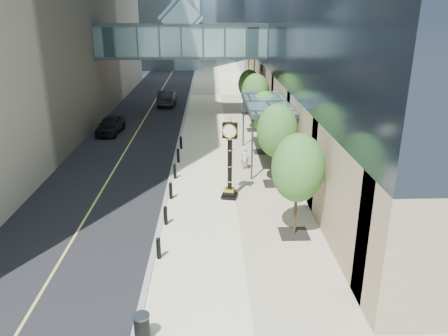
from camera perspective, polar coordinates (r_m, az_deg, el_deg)
The scene contains 13 objects.
ground at distance 18.75m, azimuth -0.34°, elevation -13.31°, with size 320.00×320.00×0.00m, color gray.
road at distance 57.00m, azimuth -8.58°, elevation 9.34°, with size 8.00×180.00×0.02m, color black.
sidewalk at distance 56.63m, azimuth -0.40°, elevation 9.51°, with size 8.00×180.00×0.06m, color beige.
curb at distance 56.67m, azimuth -4.50°, elevation 9.47°, with size 0.25×180.00×0.07m, color gray.
skywalk at distance 43.83m, azimuth -5.47°, elevation 16.50°, with size 17.00×4.20×5.80m.
entrance_canopy at distance 30.54m, azimuth 5.54°, elevation 8.35°, with size 3.00×8.00×4.38m.
bollard_row at distance 26.64m, azimuth -6.68°, elevation -1.72°, with size 0.20×16.20×0.90m.
street_trees at distance 31.95m, azimuth 5.43°, elevation 7.35°, with size 2.46×28.34×5.06m.
street_clock at distance 24.60m, azimuth 0.76°, elevation 0.43°, with size 1.05×1.05×4.63m.
trash_bin at distance 15.40m, azimuth -10.66°, elevation -19.86°, with size 0.52×0.52×0.90m, color black.
pedestrian at distance 29.54m, azimuth 2.73°, elevation 1.31°, with size 0.58×0.38×1.60m, color beige.
car_near at distance 39.70m, azimuth -14.62°, elevation 5.44°, with size 1.79×4.44×1.51m, color black.
car_far at distance 50.83m, azimuth -7.44°, elevation 9.08°, with size 1.75×5.03×1.66m, color black.
Camera 1 is at (-0.39, -15.68, 10.28)m, focal length 35.00 mm.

